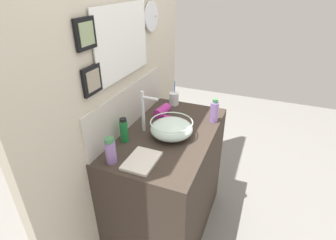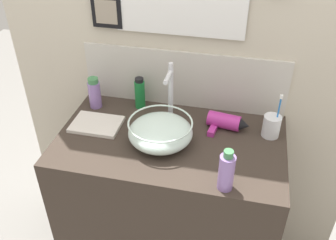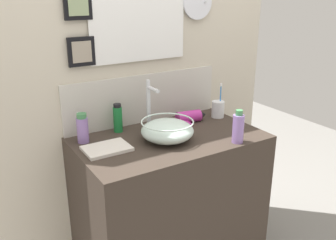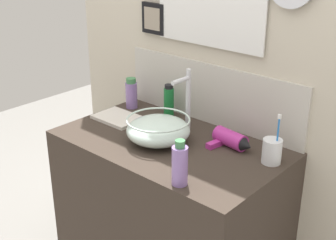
# 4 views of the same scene
# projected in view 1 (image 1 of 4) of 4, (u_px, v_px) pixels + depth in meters

# --- Properties ---
(ground_plane) EXTENTS (6.00, 6.00, 0.00)m
(ground_plane) POSITION_uv_depth(u_px,v_px,m) (168.00, 224.00, 2.19)
(ground_plane) COLOR gray
(vanity_counter) EXTENTS (1.00, 0.59, 0.90)m
(vanity_counter) POSITION_uv_depth(u_px,v_px,m) (169.00, 183.00, 1.98)
(vanity_counter) COLOR #382D26
(vanity_counter) RESTS_ON ground
(back_panel) EXTENTS (1.78, 0.09, 2.54)m
(back_panel) POSITION_uv_depth(u_px,v_px,m) (122.00, 74.00, 1.69)
(back_panel) COLOR beige
(back_panel) RESTS_ON ground
(glass_bowl_sink) EXTENTS (0.28, 0.28, 0.11)m
(glass_bowl_sink) POSITION_uv_depth(u_px,v_px,m) (172.00, 128.00, 1.69)
(glass_bowl_sink) COLOR silver
(glass_bowl_sink) RESTS_ON vanity_counter
(faucet) EXTENTS (0.02, 0.12, 0.29)m
(faucet) POSITION_uv_depth(u_px,v_px,m) (145.00, 109.00, 1.71)
(faucet) COLOR silver
(faucet) RESTS_ON vanity_counter
(hair_drier) EXTENTS (0.20, 0.14, 0.07)m
(hair_drier) POSITION_uv_depth(u_px,v_px,m) (164.00, 110.00, 1.98)
(hair_drier) COLOR #B22D8C
(hair_drier) RESTS_ON vanity_counter
(toothbrush_cup) EXTENTS (0.08, 0.08, 0.21)m
(toothbrush_cup) POSITION_uv_depth(u_px,v_px,m) (174.00, 99.00, 2.13)
(toothbrush_cup) COLOR silver
(toothbrush_cup) RESTS_ON vanity_counter
(soap_dispenser) EXTENTS (0.06, 0.06, 0.18)m
(soap_dispenser) POSITION_uv_depth(u_px,v_px,m) (214.00, 112.00, 1.86)
(soap_dispenser) COLOR #8C6BB2
(soap_dispenser) RESTS_ON vanity_counter
(shampoo_bottle) EXTENTS (0.05, 0.05, 0.16)m
(shampoo_bottle) POSITION_uv_depth(u_px,v_px,m) (124.00, 130.00, 1.63)
(shampoo_bottle) COLOR #197233
(shampoo_bottle) RESTS_ON vanity_counter
(spray_bottle) EXTENTS (0.06, 0.06, 0.16)m
(spray_bottle) POSITION_uv_depth(u_px,v_px,m) (111.00, 151.00, 1.44)
(spray_bottle) COLOR #8C6BB2
(spray_bottle) RESTS_ON vanity_counter
(hand_towel) EXTENTS (0.22, 0.16, 0.02)m
(hand_towel) POSITION_uv_depth(u_px,v_px,m) (142.00, 161.00, 1.48)
(hand_towel) COLOR silver
(hand_towel) RESTS_ON vanity_counter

